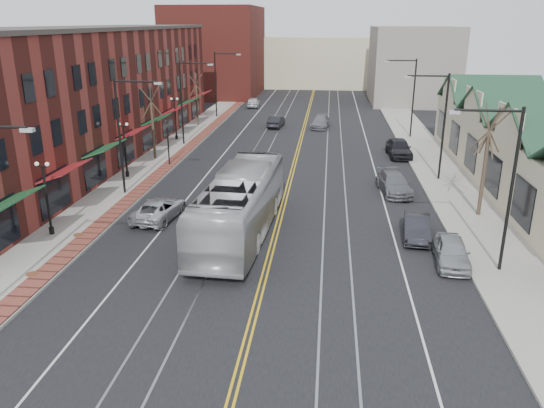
% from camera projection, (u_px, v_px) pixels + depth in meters
% --- Properties ---
extents(ground, '(160.00, 160.00, 0.00)m').
position_uv_depth(ground, '(252.00, 323.00, 21.78)').
color(ground, black).
rests_on(ground, ground).
extents(sidewalk_left, '(4.00, 120.00, 0.15)m').
position_uv_depth(sidewalk_left, '(138.00, 178.00, 41.76)').
color(sidewalk_left, gray).
rests_on(sidewalk_left, ground).
extents(sidewalk_right, '(4.00, 120.00, 0.15)m').
position_uv_depth(sidewalk_right, '(450.00, 187.00, 39.32)').
color(sidewalk_right, gray).
rests_on(sidewalk_right, ground).
extents(building_left, '(10.00, 50.00, 11.00)m').
position_uv_depth(building_left, '(84.00, 95.00, 47.27)').
color(building_left, maroon).
rests_on(building_left, ground).
extents(building_right, '(8.00, 36.00, 4.60)m').
position_uv_depth(building_right, '(540.00, 160.00, 37.99)').
color(building_right, beige).
rests_on(building_right, ground).
extents(backdrop_left, '(14.00, 18.00, 14.00)m').
position_uv_depth(backdrop_left, '(216.00, 52.00, 86.88)').
color(backdrop_left, maroon).
rests_on(backdrop_left, ground).
extents(backdrop_mid, '(22.00, 14.00, 9.00)m').
position_uv_depth(backdrop_mid, '(316.00, 61.00, 100.16)').
color(backdrop_mid, beige).
rests_on(backdrop_mid, ground).
extents(backdrop_right, '(12.00, 16.00, 11.00)m').
position_uv_depth(backdrop_right, '(412.00, 65.00, 79.52)').
color(backdrop_right, slate).
rests_on(backdrop_right, ground).
extents(streetlight_l_1, '(3.33, 0.25, 8.00)m').
position_uv_depth(streetlight_l_1, '(125.00, 125.00, 36.29)').
color(streetlight_l_1, black).
rests_on(streetlight_l_1, sidewalk_left).
extents(streetlight_l_2, '(3.33, 0.25, 8.00)m').
position_uv_depth(streetlight_l_2, '(186.00, 94.00, 51.32)').
color(streetlight_l_2, black).
rests_on(streetlight_l_2, sidewalk_left).
extents(streetlight_l_3, '(3.33, 0.25, 8.00)m').
position_uv_depth(streetlight_l_3, '(219.00, 78.00, 66.35)').
color(streetlight_l_3, black).
rests_on(streetlight_l_3, sidewalk_left).
extents(streetlight_r_0, '(3.33, 0.25, 8.00)m').
position_uv_depth(streetlight_r_0, '(504.00, 174.00, 24.65)').
color(streetlight_r_0, black).
rests_on(streetlight_r_0, sidewalk_right).
extents(streetlight_r_1, '(3.33, 0.25, 8.00)m').
position_uv_depth(streetlight_r_1, '(439.00, 116.00, 39.68)').
color(streetlight_r_1, black).
rests_on(streetlight_r_1, sidewalk_right).
extents(streetlight_r_2, '(3.33, 0.25, 8.00)m').
position_uv_depth(streetlight_r_2, '(410.00, 90.00, 54.71)').
color(streetlight_r_2, black).
rests_on(streetlight_r_2, sidewalk_right).
extents(lamppost_l_1, '(0.84, 0.28, 4.27)m').
position_uv_depth(lamppost_l_1, '(47.00, 200.00, 29.87)').
color(lamppost_l_1, black).
rests_on(lamppost_l_1, sidewalk_left).
extents(lamppost_l_2, '(0.84, 0.28, 4.27)m').
position_uv_depth(lamppost_l_2, '(125.00, 151.00, 41.15)').
color(lamppost_l_2, black).
rests_on(lamppost_l_2, sidewalk_left).
extents(lamppost_l_3, '(0.84, 0.28, 4.27)m').
position_uv_depth(lamppost_l_3, '(176.00, 119.00, 54.30)').
color(lamppost_l_3, black).
rests_on(lamppost_l_3, sidewalk_left).
extents(tree_left_near, '(1.78, 1.37, 6.48)m').
position_uv_depth(tree_left_near, '(153.00, 121.00, 46.32)').
color(tree_left_near, '#382B21').
rests_on(tree_left_near, sidewalk_left).
extents(tree_left_far, '(1.66, 1.28, 6.02)m').
position_uv_depth(tree_left_far, '(197.00, 98.00, 61.43)').
color(tree_left_far, '#382B21').
rests_on(tree_left_far, sidewalk_left).
extents(tree_right_mid, '(1.90, 1.46, 6.93)m').
position_uv_depth(tree_right_mid, '(486.00, 159.00, 32.43)').
color(tree_right_mid, '#382B21').
rests_on(tree_right_mid, sidewalk_right).
extents(manhole_mid, '(0.60, 0.60, 0.02)m').
position_uv_depth(manhole_mid, '(32.00, 274.00, 25.68)').
color(manhole_mid, '#592D19').
rests_on(manhole_mid, sidewalk_left).
extents(manhole_far, '(0.60, 0.60, 0.02)m').
position_uv_depth(manhole_far, '(79.00, 235.00, 30.38)').
color(manhole_far, '#592D19').
rests_on(manhole_far, sidewalk_left).
extents(traffic_signal, '(0.18, 0.15, 3.80)m').
position_uv_depth(traffic_signal, '(168.00, 139.00, 44.63)').
color(traffic_signal, black).
rests_on(traffic_signal, sidewalk_left).
extents(transit_bus, '(3.80, 13.41, 3.69)m').
position_uv_depth(transit_bus, '(241.00, 204.00, 30.27)').
color(transit_bus, '#B9B9BB').
rests_on(transit_bus, ground).
extents(parked_suv, '(2.75, 5.00, 1.33)m').
position_uv_depth(parked_suv, '(159.00, 209.00, 33.02)').
color(parked_suv, '#B5B7BD').
rests_on(parked_suv, ground).
extents(parked_car_a, '(1.93, 4.12, 1.36)m').
position_uv_depth(parked_car_a, '(452.00, 252.00, 26.87)').
color(parked_car_a, '#979B9E').
rests_on(parked_car_a, ground).
extents(parked_car_b, '(1.82, 4.15, 1.32)m').
position_uv_depth(parked_car_b, '(417.00, 227.00, 30.10)').
color(parked_car_b, black).
rests_on(parked_car_b, ground).
extents(parked_car_c, '(2.55, 5.04, 1.40)m').
position_uv_depth(parked_car_c, '(394.00, 183.00, 38.09)').
color(parked_car_c, slate).
rests_on(parked_car_c, ground).
extents(parked_car_d, '(2.21, 4.96, 1.66)m').
position_uv_depth(parked_car_d, '(399.00, 148.00, 48.23)').
color(parked_car_d, black).
rests_on(parked_car_d, ground).
extents(distant_car_left, '(1.80, 4.21, 1.35)m').
position_uv_depth(distant_car_left, '(276.00, 121.00, 61.75)').
color(distant_car_left, black).
rests_on(distant_car_left, ground).
extents(distant_car_right, '(2.38, 4.85, 1.36)m').
position_uv_depth(distant_car_right, '(320.00, 122.00, 61.39)').
color(distant_car_right, slate).
rests_on(distant_car_right, ground).
extents(distant_car_far, '(1.91, 4.25, 1.42)m').
position_uv_depth(distant_car_far, '(253.00, 102.00, 76.10)').
color(distant_car_far, silver).
rests_on(distant_car_far, ground).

